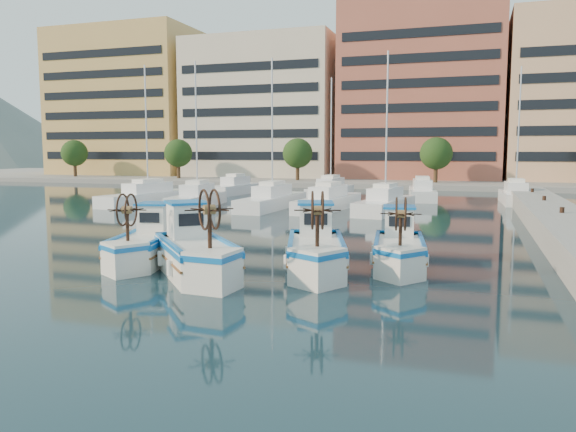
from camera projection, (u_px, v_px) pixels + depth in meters
The scene contains 7 objects.
ground at pixel (229, 272), 20.71m from camera, with size 300.00×300.00×0.00m, color #17353E.
waterfront at pixel (482, 103), 77.92m from camera, with size 180.00×40.00×25.60m.
yacht_marina at pixel (338, 198), 47.82m from camera, with size 40.12×22.39×11.50m.
fishing_boat_a at pixel (147, 242), 22.48m from camera, with size 2.89×4.84×2.93m.
fishing_boat_b at pixel (195, 250), 20.25m from camera, with size 4.84×5.14×3.25m.
fishing_boat_c at pixel (316, 248), 20.93m from camera, with size 3.34×5.18×3.14m.
fishing_boat_d at pixel (399, 247), 21.57m from camera, with size 2.46×4.71×2.87m.
Camera 1 is at (8.46, -18.62, 4.43)m, focal length 35.00 mm.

